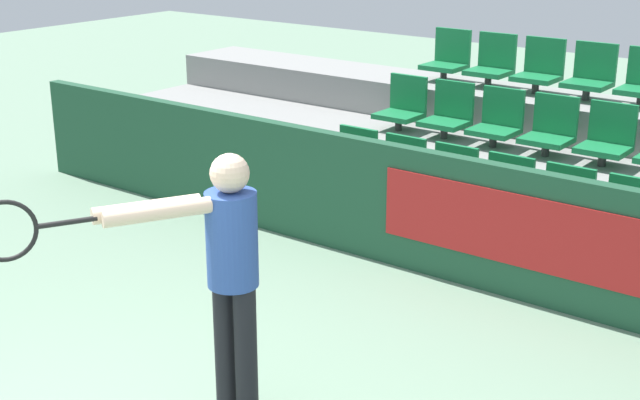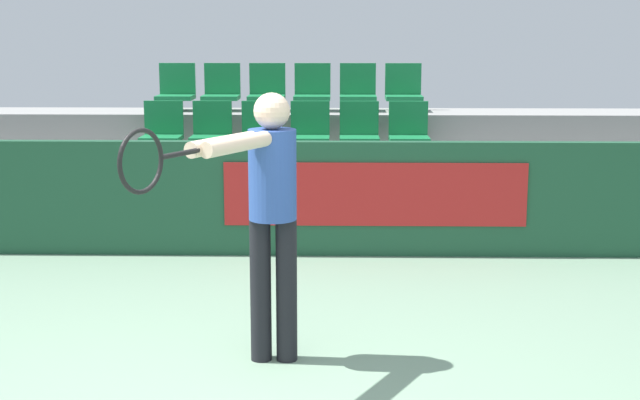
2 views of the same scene
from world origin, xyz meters
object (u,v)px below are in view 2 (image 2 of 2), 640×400
at_px(stadium_chair_2, 253,178).
at_px(stadium_chair_12, 176,90).
at_px(stadium_chair_6, 162,130).
at_px(stadium_chair_17, 404,90).
at_px(stadium_chair_7, 211,130).
at_px(stadium_chair_15, 312,90).
at_px(stadium_chair_4, 361,178).
at_px(stadium_chair_5, 415,179).
at_px(stadium_chair_11, 409,131).
at_px(stadium_chair_13, 221,90).
at_px(stadium_chair_3, 307,178).
at_px(tennis_player, 266,202).
at_px(stadium_chair_0, 146,178).
at_px(stadium_chair_10, 359,131).
at_px(stadium_chair_8, 261,130).
at_px(stadium_chair_16, 358,90).
at_px(stadium_chair_14, 267,90).
at_px(stadium_chair_9, 310,131).
at_px(stadium_chair_1, 199,178).

bearing_deg(stadium_chair_2, stadium_chair_12, 120.83).
distance_m(stadium_chair_6, stadium_chair_17, 2.78).
height_order(stadium_chair_7, stadium_chair_15, stadium_chair_15).
bearing_deg(stadium_chair_2, stadium_chair_4, 0.00).
bearing_deg(stadium_chair_5, stadium_chair_15, 120.83).
bearing_deg(stadium_chair_4, stadium_chair_12, 140.04).
xyz_separation_m(stadium_chair_6, stadium_chair_11, (2.61, 0.00, 0.00)).
distance_m(stadium_chair_7, stadium_chair_13, 0.95).
distance_m(stadium_chair_3, tennis_player, 3.35).
relative_size(stadium_chair_0, stadium_chair_10, 1.00).
relative_size(stadium_chair_8, stadium_chair_10, 1.00).
distance_m(stadium_chair_8, stadium_chair_17, 1.83).
height_order(stadium_chair_6, stadium_chair_16, stadium_chair_16).
xyz_separation_m(stadium_chair_3, stadium_chair_5, (1.04, 0.00, 0.00)).
height_order(stadium_chair_5, stadium_chair_8, stadium_chair_8).
bearing_deg(stadium_chair_7, stadium_chair_3, -39.96).
distance_m(stadium_chair_2, stadium_chair_14, 1.90).
xyz_separation_m(stadium_chair_4, stadium_chair_13, (-1.57, 1.75, 0.73)).
bearing_deg(stadium_chair_8, stadium_chair_5, -29.19).
bearing_deg(stadium_chair_14, stadium_chair_4, -59.17).
distance_m(stadium_chair_3, stadium_chair_5, 1.04).
xyz_separation_m(stadium_chair_0, stadium_chair_12, (0.00, 1.75, 0.73)).
height_order(stadium_chair_2, stadium_chair_17, stadium_chair_17).
distance_m(stadium_chair_0, stadium_chair_16, 2.82).
xyz_separation_m(stadium_chair_4, stadium_chair_15, (-0.52, 1.75, 0.73)).
relative_size(stadium_chair_5, stadium_chair_8, 1.00).
bearing_deg(stadium_chair_5, stadium_chair_6, 161.47).
height_order(stadium_chair_0, stadium_chair_9, stadium_chair_9).
height_order(stadium_chair_0, stadium_chair_14, stadium_chair_14).
xyz_separation_m(stadium_chair_4, stadium_chair_7, (-1.57, 0.88, 0.36)).
relative_size(stadium_chair_6, tennis_player, 0.32).
relative_size(stadium_chair_10, stadium_chair_13, 1.00).
bearing_deg(tennis_player, stadium_chair_11, 102.76).
bearing_deg(stadium_chair_15, tennis_player, -91.37).
xyz_separation_m(stadium_chair_5, stadium_chair_16, (-0.52, 1.75, 0.73)).
bearing_deg(stadium_chair_16, stadium_chair_15, 180.00).
relative_size(stadium_chair_6, stadium_chair_10, 1.00).
height_order(stadium_chair_15, stadium_chair_16, same).
bearing_deg(stadium_chair_5, stadium_chair_2, 180.00).
bearing_deg(stadium_chair_12, stadium_chair_4, -39.96).
distance_m(stadium_chair_5, stadium_chair_12, 3.23).
xyz_separation_m(stadium_chair_12, stadium_chair_16, (2.09, 0.00, 0.00)).
relative_size(stadium_chair_0, stadium_chair_9, 1.00).
bearing_deg(tennis_player, stadium_chair_17, 105.35).
distance_m(stadium_chair_1, stadium_chair_9, 1.41).
bearing_deg(stadium_chair_5, tennis_player, -109.35).
distance_m(stadium_chair_3, stadium_chair_15, 1.90).
xyz_separation_m(stadium_chair_7, stadium_chair_15, (1.04, 0.88, 0.36)).
relative_size(stadium_chair_12, stadium_chair_16, 1.00).
xyz_separation_m(stadium_chair_11, tennis_player, (-1.17, -4.20, 0.05)).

